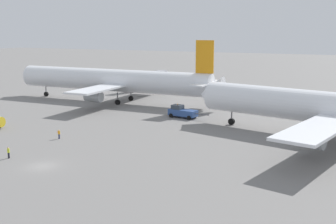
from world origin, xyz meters
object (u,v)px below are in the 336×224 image
(airliner_at_gate_left, at_px, (113,80))
(ground_crew_ramp_agent_by_cones, at_px, (9,152))
(ground_crew_marshaller_foreground, at_px, (59,134))
(pushback_tug, at_px, (182,112))
(jet_bridge, at_px, (147,78))
(airliner_being_pushed, at_px, (333,109))

(airliner_at_gate_left, distance_m, ground_crew_ramp_agent_by_cones, 51.54)
(ground_crew_marshaller_foreground, bearing_deg, pushback_tug, 65.47)
(pushback_tug, bearing_deg, jet_bridge, 128.17)
(ground_crew_ramp_agent_by_cones, xyz_separation_m, ground_crew_marshaller_foreground, (-0.86, 12.36, -0.03))
(airliner_at_gate_left, relative_size, pushback_tug, 6.33)
(airliner_at_gate_left, xyz_separation_m, ground_crew_marshaller_foreground, (12.79, -37.11, -4.79))
(pushback_tug, xyz_separation_m, jet_bridge, (-27.63, 35.15, 2.61))
(airliner_being_pushed, height_order, pushback_tug, airliner_being_pushed)
(ground_crew_ramp_agent_by_cones, bearing_deg, airliner_being_pushed, 37.35)
(ground_crew_ramp_agent_by_cones, bearing_deg, ground_crew_marshaller_foreground, 94.00)
(jet_bridge, bearing_deg, pushback_tug, -51.83)
(ground_crew_ramp_agent_by_cones, bearing_deg, airliner_at_gate_left, 105.43)
(jet_bridge, bearing_deg, ground_crew_marshaller_foreground, -75.61)
(airliner_being_pushed, bearing_deg, ground_crew_ramp_agent_by_cones, -142.65)
(airliner_at_gate_left, height_order, ground_crew_marshaller_foreground, airliner_at_gate_left)
(jet_bridge, bearing_deg, ground_crew_ramp_agent_by_cones, -77.31)
(airliner_at_gate_left, xyz_separation_m, airliner_being_pushed, (55.64, -17.43, -0.22))
(ground_crew_ramp_agent_by_cones, bearing_deg, pushback_tug, 73.97)
(ground_crew_marshaller_foreground, distance_m, jet_bridge, 63.30)
(pushback_tug, bearing_deg, ground_crew_marshaller_foreground, -114.53)
(ground_crew_marshaller_foreground, bearing_deg, ground_crew_ramp_agent_by_cones, -86.00)
(airliner_being_pushed, xyz_separation_m, pushback_tug, (-30.93, 6.42, -4.16))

